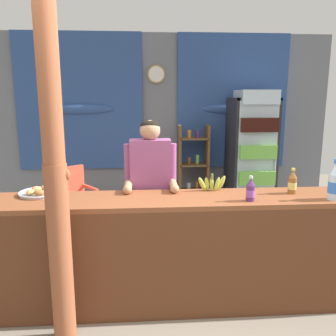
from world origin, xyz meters
TOP-DOWN VIEW (x-y plane):
  - ground_plane at (0.00, 1.27)m, footprint 8.26×8.26m
  - back_wall_curtained at (-0.01, 3.22)m, footprint 5.50×0.22m
  - stall_counter at (0.05, 0.27)m, footprint 3.84×0.53m
  - timber_post at (-0.86, -0.05)m, footprint 0.18×0.16m
  - drink_fridge at (1.39, 2.70)m, footprint 0.65×0.72m
  - bottle_shelf_rack at (0.53, 2.92)m, footprint 0.48×0.28m
  - plastic_lawn_chair at (-1.21, 2.29)m, footprint 0.62×0.62m
  - shopkeeper at (-0.19, 0.79)m, footprint 0.49×0.42m
  - soda_bottle_water at (1.30, 0.24)m, footprint 0.10×0.10m
  - soda_bottle_grape_soda at (0.61, 0.25)m, footprint 0.07×0.07m
  - soda_bottle_iced_tea at (1.04, 0.44)m, footprint 0.07×0.07m
  - pastry_tray at (-1.15, 0.56)m, footprint 0.36×0.36m
  - banana_bunch at (0.36, 0.58)m, footprint 0.28×0.06m

SIDE VIEW (x-z plane):
  - ground_plane at x=0.00m, z-range 0.00..0.00m
  - plastic_lawn_chair at x=-1.21m, z-range 0.06..0.92m
  - stall_counter at x=0.05m, z-range 0.11..1.08m
  - bottle_shelf_rack at x=0.53m, z-range 0.02..1.40m
  - pastry_tray at x=-1.15m, z-range 0.96..1.03m
  - shopkeeper at x=-0.19m, z-range 0.20..1.80m
  - banana_bunch at x=0.36m, z-range 0.95..1.12m
  - drink_fridge at x=1.39m, z-range 0.09..1.99m
  - soda_bottle_grape_soda at x=0.61m, z-range 0.95..1.16m
  - soda_bottle_iced_tea at x=1.04m, z-range 0.95..1.18m
  - soda_bottle_water at x=1.30m, z-range 0.94..1.28m
  - timber_post at x=-0.86m, z-range -0.06..2.65m
  - back_wall_curtained at x=-0.01m, z-range 0.05..2.83m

